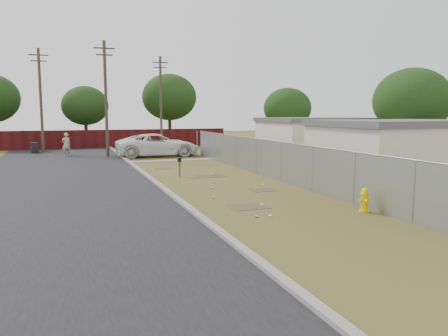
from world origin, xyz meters
name	(u,v)px	position (x,y,z in m)	size (l,w,h in m)	color
ground	(223,185)	(0.00, 0.00, 0.00)	(120.00, 120.00, 0.00)	brown
street	(73,170)	(-6.76, 8.05, 0.02)	(15.10, 60.00, 0.12)	black
chainlink_fence	(272,164)	(3.12, 1.03, 0.80)	(0.10, 27.06, 2.02)	gray
privacy_fence	(78,139)	(-6.00, 25.00, 0.90)	(30.00, 0.12, 1.80)	#410E10
utility_poles	(105,99)	(-3.67, 20.67, 4.69)	(12.60, 8.24, 9.00)	#433A2D
houses	(353,144)	(9.70, 3.13, 1.56)	(9.30, 17.24, 3.10)	beige
horizon_trees	(150,101)	(0.84, 23.56, 4.63)	(33.32, 31.94, 7.78)	#352218
fire_hydrant	(365,200)	(2.70, -7.15, 0.42)	(0.41, 0.41, 0.89)	#DBC00B
mailbox	(179,161)	(-1.34, 3.28, 0.85)	(0.20, 0.47, 1.07)	brown
pickup_truck	(158,145)	(-0.22, 14.88, 0.91)	(3.01, 6.52, 1.81)	white
pedestrian	(66,145)	(-7.08, 17.46, 0.93)	(0.68, 0.45, 1.87)	tan
trash_bin	(35,148)	(-9.66, 21.13, 0.47)	(0.74, 0.73, 0.91)	black
scattered_litter	(235,193)	(-0.32, -2.37, 0.04)	(3.34, 10.33, 0.07)	silver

